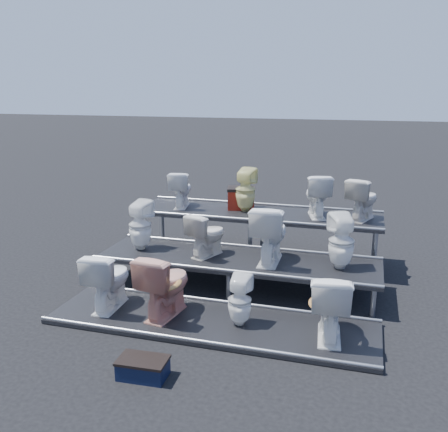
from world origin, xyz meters
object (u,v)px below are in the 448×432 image
(toilet_2, at_px, (240,300))
(red_crate, at_px, (241,199))
(toilet_8, at_px, (181,189))
(toilet_10, at_px, (317,195))
(step_stool, at_px, (143,369))
(toilet_7, at_px, (341,241))
(toilet_0, at_px, (109,279))
(toilet_11, at_px, (363,199))
(toilet_1, at_px, (165,284))
(toilet_3, at_px, (330,304))
(toilet_4, at_px, (140,225))
(toilet_9, at_px, (246,190))
(toilet_5, at_px, (207,234))
(toilet_6, at_px, (270,233))

(toilet_2, height_order, red_crate, red_crate)
(toilet_8, relative_size, red_crate, 1.41)
(toilet_10, xyz_separation_m, step_stool, (-1.33, -3.93, -1.13))
(toilet_7, xyz_separation_m, toilet_8, (-2.90, 1.30, 0.32))
(toilet_7, bearing_deg, toilet_0, 1.48)
(toilet_11, height_order, step_stool, toilet_11)
(toilet_1, distance_m, toilet_3, 2.10)
(toilet_0, relative_size, toilet_7, 1.01)
(toilet_4, relative_size, toilet_8, 1.21)
(toilet_4, relative_size, toilet_7, 0.98)
(toilet_3, xyz_separation_m, toilet_9, (-1.68, 2.60, 0.76))
(toilet_11, bearing_deg, toilet_9, 20.67)
(toilet_4, xyz_separation_m, toilet_10, (2.59, 1.30, 0.37))
(toilet_11, relative_size, step_stool, 1.37)
(toilet_4, relative_size, toilet_5, 1.17)
(toilet_2, xyz_separation_m, toilet_7, (1.13, 1.30, 0.47))
(toilet_7, distance_m, toilet_9, 2.18)
(toilet_3, height_order, toilet_4, toilet_4)
(toilet_6, height_order, toilet_7, toilet_6)
(toilet_7, height_order, toilet_9, toilet_9)
(toilet_3, distance_m, red_crate, 3.35)
(toilet_2, bearing_deg, toilet_3, -177.83)
(toilet_9, xyz_separation_m, toilet_11, (1.95, 0.00, -0.03))
(toilet_6, bearing_deg, toilet_9, -63.14)
(toilet_5, bearing_deg, toilet_7, -157.80)
(toilet_2, xyz_separation_m, toilet_9, (-0.58, 2.60, 0.85))
(toilet_2, xyz_separation_m, toilet_3, (1.10, 0.00, 0.09))
(toilet_7, bearing_deg, toilet_2, 26.72)
(toilet_0, height_order, toilet_9, toilet_9)
(toilet_4, relative_size, step_stool, 1.56)
(toilet_5, relative_size, toilet_10, 0.93)
(toilet_1, xyz_separation_m, step_stool, (0.30, -1.33, -0.40))
(toilet_6, relative_size, toilet_10, 1.20)
(toilet_6, xyz_separation_m, toilet_9, (-0.69, 1.30, 0.35))
(toilet_9, bearing_deg, toilet_10, -171.92)
(toilet_7, distance_m, step_stool, 3.29)
(toilet_6, xyz_separation_m, toilet_7, (1.02, 0.00, -0.03))
(toilet_5, xyz_separation_m, red_crate, (0.15, 1.48, 0.23))
(toilet_10, bearing_deg, toilet_3, 85.10)
(toilet_10, bearing_deg, toilet_8, -15.04)
(toilet_7, xyz_separation_m, red_crate, (-1.83, 1.48, 0.17))
(toilet_2, xyz_separation_m, toilet_11, (1.37, 2.60, 0.82))
(toilet_4, bearing_deg, red_crate, -119.82)
(toilet_11, bearing_deg, red_crate, 15.80)
(toilet_4, distance_m, toilet_6, 2.07)
(toilet_7, height_order, red_crate, toilet_7)
(toilet_2, bearing_deg, toilet_7, -128.75)
(toilet_11, bearing_deg, toilet_4, 42.03)
(toilet_4, relative_size, toilet_9, 1.04)
(toilet_9, distance_m, red_crate, 0.30)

